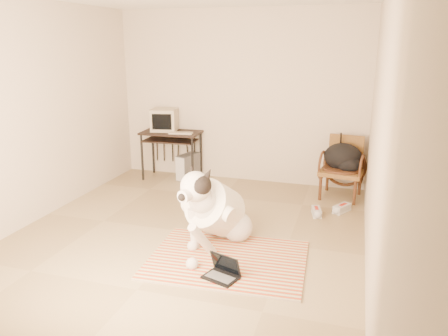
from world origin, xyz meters
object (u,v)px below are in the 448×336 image
at_px(laptop, 223,272).
at_px(backpack, 344,158).
at_px(dog, 215,211).
at_px(pc_tower, 188,167).
at_px(computer_desk, 171,138).
at_px(crt_monitor, 164,120).
at_px(rattan_chair, 342,167).

xyz_separation_m(laptop, backpack, (0.98, 2.73, 0.51)).
bearing_deg(dog, pc_tower, 118.43).
xyz_separation_m(computer_desk, backpack, (2.74, -0.11, -0.09)).
bearing_deg(crt_monitor, laptop, -56.85).
xyz_separation_m(laptop, crt_monitor, (-1.90, 2.91, 0.89)).
bearing_deg(dog, computer_desk, 124.26).
bearing_deg(computer_desk, pc_tower, 12.25).
relative_size(dog, pc_tower, 2.93).
relative_size(computer_desk, crt_monitor, 2.08).
xyz_separation_m(computer_desk, crt_monitor, (-0.13, 0.07, 0.29)).
bearing_deg(pc_tower, computer_desk, -167.75).
bearing_deg(laptop, dog, 113.53).
distance_m(laptop, computer_desk, 3.40).
bearing_deg(computer_desk, laptop, -58.16).
xyz_separation_m(dog, computer_desk, (-1.46, 2.15, 0.28)).
bearing_deg(backpack, dog, -122.11).
bearing_deg(pc_tower, laptop, -62.71).
bearing_deg(laptop, crt_monitor, 123.15).
relative_size(crt_monitor, rattan_chair, 0.53).
bearing_deg(crt_monitor, backpack, -3.47).
distance_m(laptop, pc_tower, 3.27).
xyz_separation_m(rattan_chair, backpack, (0.01, -0.02, 0.14)).
distance_m(dog, laptop, 0.83).
distance_m(dog, computer_desk, 2.61).
distance_m(dog, pc_tower, 2.51).
xyz_separation_m(crt_monitor, backpack, (2.88, -0.17, -0.38)).
relative_size(laptop, crt_monitor, 0.81).
relative_size(laptop, computer_desk, 0.39).
bearing_deg(dog, backpack, 57.89).
distance_m(dog, crt_monitor, 2.79).
bearing_deg(crt_monitor, computer_desk, -26.12).
xyz_separation_m(pc_tower, rattan_chair, (2.46, -0.15, 0.23)).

